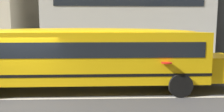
# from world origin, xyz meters

# --- Properties ---
(ground_plane) EXTENTS (400.00, 400.00, 0.00)m
(ground_plane) POSITION_xyz_m (0.00, 0.00, 0.00)
(ground_plane) COLOR #424244
(sidewalk_far) EXTENTS (120.00, 3.00, 0.01)m
(sidewalk_far) POSITION_xyz_m (0.00, 8.00, 0.01)
(sidewalk_far) COLOR gray
(sidewalk_far) RESTS_ON ground_plane
(lane_centreline) EXTENTS (110.00, 0.16, 0.01)m
(lane_centreline) POSITION_xyz_m (0.00, 0.00, 0.00)
(lane_centreline) COLOR silver
(lane_centreline) RESTS_ON ground_plane
(school_bus) EXTENTS (12.82, 3.03, 2.86)m
(school_bus) POSITION_xyz_m (2.31, 1.26, 1.70)
(school_bus) COLOR yellow
(school_bus) RESTS_ON ground_plane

